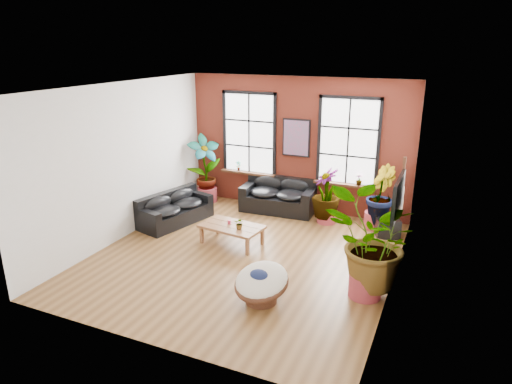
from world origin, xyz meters
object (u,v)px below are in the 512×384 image
Objects in this scene: sofa_back at (279,196)px; papasan_chair at (261,283)px; sofa_left at (174,209)px; coffee_table at (232,227)px.

sofa_back is 4.59m from papasan_chair.
papasan_chair is at bearing -111.72° from sofa_left.
sofa_left is at bearing -141.04° from sofa_back.
sofa_left reaches higher than coffee_table.
sofa_back is 1.69× the size of papasan_chair.
sofa_back is at bearing 92.80° from coffee_table.
sofa_back is 1.36× the size of coffee_table.
sofa_left is at bearing 170.53° from coffee_table.
coffee_table is 1.24× the size of papasan_chair.
papasan_chair is at bearing -44.26° from coffee_table.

